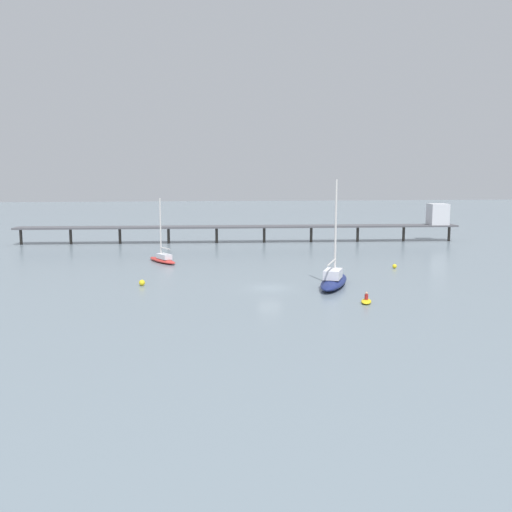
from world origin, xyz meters
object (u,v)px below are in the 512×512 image
Objects in this scene: pier at (302,223)px; mooring_buoy_mid at (142,283)px; sailboat_red at (163,258)px; dinghy_yellow at (366,301)px; mooring_buoy_inner at (395,266)px; sailboat_navy at (334,280)px.

mooring_buoy_mid is at bearing -123.15° from pier.
pier is 8.79× the size of sailboat_red.
dinghy_yellow is 3.52× the size of mooring_buoy_mid.
mooring_buoy_inner is (9.94, 20.22, 0.07)m from dinghy_yellow.
mooring_buoy_mid is at bearing -94.69° from sailboat_red.
pier reaches higher than dinghy_yellow.
pier is at bearing 42.35° from sailboat_red.
sailboat_red is 35.93m from dinghy_yellow.
pier reaches higher than mooring_buoy_mid.
mooring_buoy_inner is at bearing 63.81° from dinghy_yellow.
dinghy_yellow is (21.62, -28.70, -0.40)m from sailboat_red.
mooring_buoy_mid reaches higher than mooring_buoy_inner.
sailboat_red is at bearing 164.95° from mooring_buoy_inner.
mooring_buoy_inner is (32.98, 8.82, -0.05)m from mooring_buoy_mid.
sailboat_red is 0.76× the size of sailboat_navy.
sailboat_navy is at bearing 98.56° from dinghy_yellow.
sailboat_red is 15.48× the size of mooring_buoy_inner.
sailboat_red reaches higher than pier.
mooring_buoy_mid is (-1.42, -17.31, -0.29)m from sailboat_red.
sailboat_navy reaches higher than pier.
mooring_buoy_mid is (-23.04, 11.39, 0.12)m from dinghy_yellow.
sailboat_navy is 5.00× the size of dinghy_yellow.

